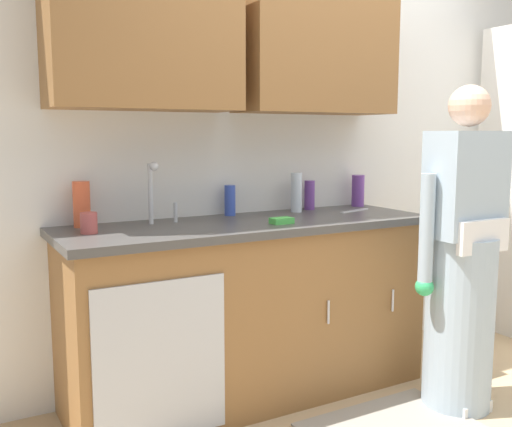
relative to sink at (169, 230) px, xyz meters
name	(u,v)px	position (x,y,z in m)	size (l,w,h in m)	color
ground_plane	(420,425)	(0.99, -0.71, -0.93)	(9.00, 9.00, 0.00)	tan
kitchen_wall_with_uppers	(287,118)	(0.85, 0.29, 0.55)	(4.80, 0.44, 2.70)	silver
counter_cabinet	(249,313)	(0.43, -0.01, -0.48)	(1.90, 0.62, 0.90)	brown
countertop	(249,225)	(0.44, -0.01, -0.01)	(1.96, 0.66, 0.04)	#474442
sink	(169,230)	(0.00, 0.00, 0.00)	(0.50, 0.36, 0.35)	#B7BABF
person_at_sink	(461,274)	(1.30, -0.64, -0.23)	(0.55, 0.34, 1.62)	white
floor_mat	(390,427)	(0.84, -0.66, -0.92)	(0.80, 0.50, 0.01)	gray
bottle_dish_liquid	(230,200)	(0.44, 0.23, 0.10)	(0.06, 0.06, 0.17)	#334CB2
bottle_cleaner_spray	(296,192)	(0.84, 0.17, 0.13)	(0.06, 0.06, 0.23)	silver
bottle_soap	(82,204)	(-0.36, 0.22, 0.12)	(0.08, 0.08, 0.22)	#E05933
bottle_water_tall	(310,195)	(0.97, 0.23, 0.10)	(0.06, 0.06, 0.17)	#66388C
bottle_water_short	(358,191)	(1.32, 0.21, 0.11)	(0.08, 0.08, 0.19)	#66388C
cup_by_sink	(89,223)	(-0.38, 0.01, 0.06)	(0.08, 0.08, 0.10)	#B24C47
knife_on_counter	(355,211)	(1.16, 0.04, 0.02)	(0.24, 0.02, 0.01)	silver
sponge	(282,221)	(0.54, -0.16, 0.03)	(0.11, 0.07, 0.03)	#4CBF4C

